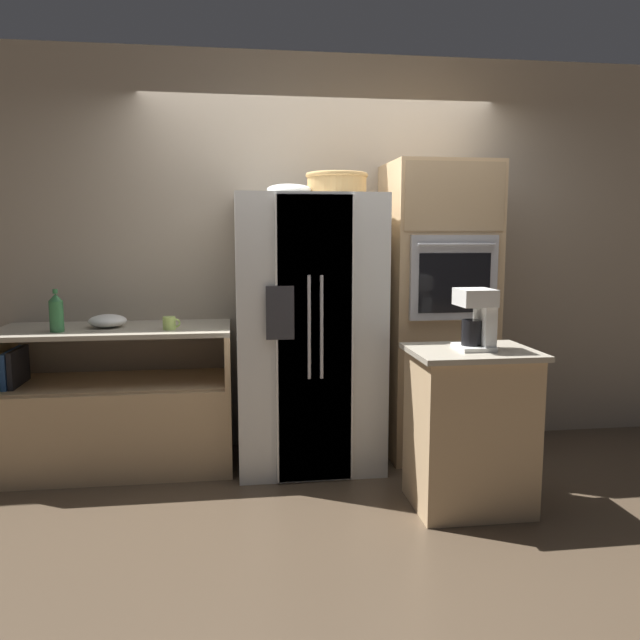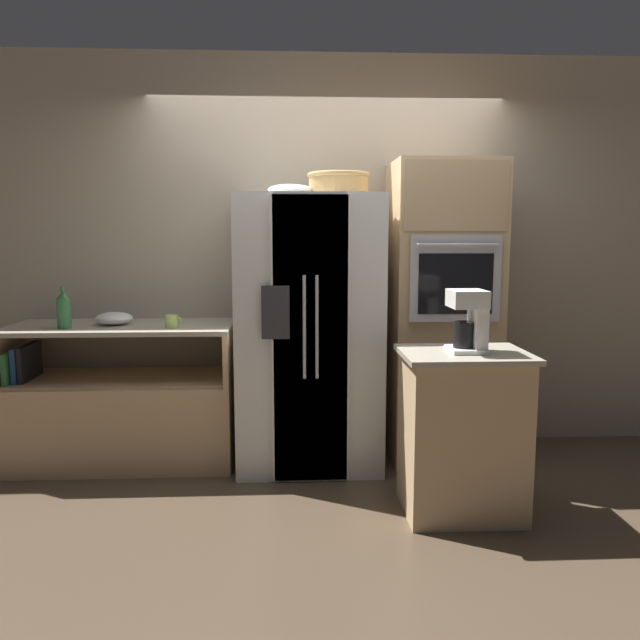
{
  "view_description": "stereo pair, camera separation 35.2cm",
  "coord_description": "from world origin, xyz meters",
  "px_view_note": "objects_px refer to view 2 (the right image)",
  "views": [
    {
      "loc": [
        -0.63,
        -4.04,
        1.54
      ],
      "look_at": [
        -0.07,
        -0.04,
        0.99
      ],
      "focal_mm": 35.0,
      "sensor_mm": 36.0,
      "label": 1
    },
    {
      "loc": [
        -0.27,
        -4.07,
        1.54
      ],
      "look_at": [
        -0.07,
        -0.04,
        0.99
      ],
      "focal_mm": 35.0,
      "sensor_mm": 36.0,
      "label": 2
    }
  ],
  "objects_px": {
    "mixing_bowl": "(114,318)",
    "coffee_maker": "(471,318)",
    "refrigerator": "(309,332)",
    "wicker_basket": "(339,183)",
    "fruit_bowl": "(290,190)",
    "wall_oven": "(441,312)",
    "bottle_tall": "(64,310)",
    "mug": "(172,321)"
  },
  "relations": [
    {
      "from": "mug",
      "to": "wall_oven",
      "type": "bearing_deg",
      "value": 4.81
    },
    {
      "from": "wicker_basket",
      "to": "fruit_bowl",
      "type": "xyz_separation_m",
      "value": [
        -0.32,
        -0.04,
        -0.04
      ]
    },
    {
      "from": "fruit_bowl",
      "to": "mixing_bowl",
      "type": "bearing_deg",
      "value": 175.7
    },
    {
      "from": "bottle_tall",
      "to": "mug",
      "type": "bearing_deg",
      "value": 0.02
    },
    {
      "from": "refrigerator",
      "to": "mug",
      "type": "xyz_separation_m",
      "value": [
        -0.89,
        -0.08,
        0.09
      ]
    },
    {
      "from": "wicker_basket",
      "to": "refrigerator",
      "type": "bearing_deg",
      "value": -171.95
    },
    {
      "from": "wicker_basket",
      "to": "mug",
      "type": "distance_m",
      "value": 1.41
    },
    {
      "from": "refrigerator",
      "to": "fruit_bowl",
      "type": "height_order",
      "value": "fruit_bowl"
    },
    {
      "from": "wicker_basket",
      "to": "fruit_bowl",
      "type": "bearing_deg",
      "value": -172.51
    },
    {
      "from": "wicker_basket",
      "to": "bottle_tall",
      "type": "height_order",
      "value": "wicker_basket"
    },
    {
      "from": "bottle_tall",
      "to": "coffee_maker",
      "type": "distance_m",
      "value": 2.54
    },
    {
      "from": "wall_oven",
      "to": "mug",
      "type": "distance_m",
      "value": 1.81
    },
    {
      "from": "bottle_tall",
      "to": "mug",
      "type": "relative_size",
      "value": 2.4
    },
    {
      "from": "mug",
      "to": "wicker_basket",
      "type": "bearing_deg",
      "value": 5.51
    },
    {
      "from": "refrigerator",
      "to": "wicker_basket",
      "type": "height_order",
      "value": "wicker_basket"
    },
    {
      "from": "wall_oven",
      "to": "coffee_maker",
      "type": "relative_size",
      "value": 6.01
    },
    {
      "from": "refrigerator",
      "to": "wicker_basket",
      "type": "xyz_separation_m",
      "value": [
        0.2,
        0.03,
        0.98
      ]
    },
    {
      "from": "bottle_tall",
      "to": "coffee_maker",
      "type": "xyz_separation_m",
      "value": [
        2.42,
        -0.76,
        0.03
      ]
    },
    {
      "from": "fruit_bowl",
      "to": "bottle_tall",
      "type": "bearing_deg",
      "value": -177.5
    },
    {
      "from": "refrigerator",
      "to": "wicker_basket",
      "type": "distance_m",
      "value": 1.0
    },
    {
      "from": "bottle_tall",
      "to": "wall_oven",
      "type": "bearing_deg",
      "value": 3.5
    },
    {
      "from": "refrigerator",
      "to": "mug",
      "type": "bearing_deg",
      "value": -175.07
    },
    {
      "from": "fruit_bowl",
      "to": "refrigerator",
      "type": "bearing_deg",
      "value": 6.54
    },
    {
      "from": "refrigerator",
      "to": "bottle_tall",
      "type": "xyz_separation_m",
      "value": [
        -1.57,
        -0.08,
        0.17
      ]
    },
    {
      "from": "wall_oven",
      "to": "mixing_bowl",
      "type": "height_order",
      "value": "wall_oven"
    },
    {
      "from": "mixing_bowl",
      "to": "bottle_tall",
      "type": "bearing_deg",
      "value": -150.84
    },
    {
      "from": "mug",
      "to": "fruit_bowl",
      "type": "bearing_deg",
      "value": 4.69
    },
    {
      "from": "fruit_bowl",
      "to": "mixing_bowl",
      "type": "relative_size",
      "value": 1.2
    },
    {
      "from": "mug",
      "to": "coffee_maker",
      "type": "relative_size",
      "value": 0.33
    },
    {
      "from": "fruit_bowl",
      "to": "bottle_tall",
      "type": "height_order",
      "value": "fruit_bowl"
    },
    {
      "from": "refrigerator",
      "to": "fruit_bowl",
      "type": "relative_size",
      "value": 6.22
    },
    {
      "from": "fruit_bowl",
      "to": "coffee_maker",
      "type": "bearing_deg",
      "value": -40.66
    },
    {
      "from": "mug",
      "to": "coffee_maker",
      "type": "bearing_deg",
      "value": -23.75
    },
    {
      "from": "mixing_bowl",
      "to": "coffee_maker",
      "type": "bearing_deg",
      "value": -23.13
    },
    {
      "from": "wall_oven",
      "to": "bottle_tall",
      "type": "distance_m",
      "value": 2.49
    },
    {
      "from": "fruit_bowl",
      "to": "mug",
      "type": "distance_m",
      "value": 1.15
    },
    {
      "from": "wall_oven",
      "to": "fruit_bowl",
      "type": "relative_size",
      "value": 7.0
    },
    {
      "from": "bottle_tall",
      "to": "mug",
      "type": "xyz_separation_m",
      "value": [
        0.68,
        0.0,
        -0.08
      ]
    },
    {
      "from": "bottle_tall",
      "to": "coffee_maker",
      "type": "bearing_deg",
      "value": -17.53
    },
    {
      "from": "fruit_bowl",
      "to": "wicker_basket",
      "type": "bearing_deg",
      "value": 7.49
    },
    {
      "from": "refrigerator",
      "to": "bottle_tall",
      "type": "bearing_deg",
      "value": -177.2
    },
    {
      "from": "coffee_maker",
      "to": "refrigerator",
      "type": "bearing_deg",
      "value": 135.19
    }
  ]
}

